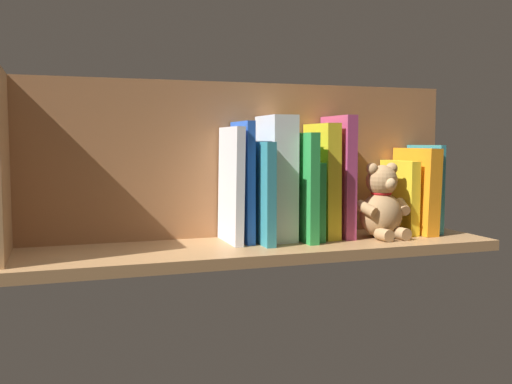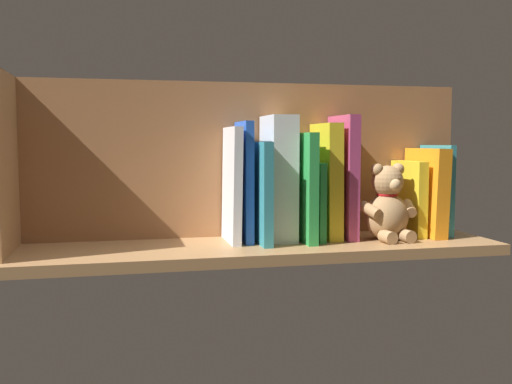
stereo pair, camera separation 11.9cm
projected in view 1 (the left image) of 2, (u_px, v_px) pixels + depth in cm
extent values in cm
cube|color=#A87A4C|center=(256.00, 249.00, 120.53)|extent=(100.48, 26.28, 2.20)
cube|color=#9E683E|center=(240.00, 160.00, 129.27)|extent=(100.48, 1.50, 33.80)
cube|color=teal|center=(425.00, 188.00, 136.21)|extent=(1.29, 13.40, 20.11)
cube|color=orange|center=(415.00, 191.00, 134.35)|extent=(3.68, 15.23, 19.49)
cube|color=yellow|center=(399.00, 197.00, 134.15)|extent=(2.27, 13.38, 16.58)
ellipsoid|color=tan|center=(381.00, 215.00, 127.47)|extent=(10.19, 9.30, 9.92)
sphere|color=tan|center=(382.00, 181.00, 126.83)|extent=(6.82, 6.82, 6.82)
sphere|color=tan|center=(391.00, 169.00, 127.67)|extent=(2.63, 2.63, 2.63)
sphere|color=tan|center=(372.00, 169.00, 125.56)|extent=(2.63, 2.63, 2.63)
sphere|color=tan|center=(390.00, 184.00, 124.25)|extent=(2.63, 2.63, 2.63)
cylinder|color=tan|center=(402.00, 207.00, 128.14)|extent=(3.47, 5.30, 3.67)
cylinder|color=tan|center=(367.00, 209.00, 124.26)|extent=(4.20, 5.40, 3.67)
cylinder|color=tan|center=(401.00, 234.00, 124.88)|extent=(2.98, 3.95, 2.63)
cylinder|color=tan|center=(384.00, 235.00, 123.04)|extent=(2.98, 3.95, 2.63)
torus|color=red|center=(381.00, 193.00, 127.06)|extent=(4.94, 4.94, 0.77)
cube|color=#B23F72|center=(338.00, 176.00, 128.71)|extent=(2.41, 13.32, 26.49)
cube|color=yellow|center=(322.00, 181.00, 127.81)|extent=(3.43, 12.82, 24.82)
cube|color=green|center=(309.00, 200.00, 126.53)|extent=(1.43, 14.04, 16.54)
cube|color=green|center=(300.00, 187.00, 124.43)|extent=(2.04, 16.09, 22.71)
cube|color=white|center=(276.00, 178.00, 124.42)|extent=(5.35, 12.38, 26.35)
cube|color=teal|center=(258.00, 192.00, 121.45)|extent=(1.94, 16.21, 20.85)
cube|color=blue|center=(243.00, 182.00, 122.31)|extent=(1.69, 12.08, 25.07)
cube|color=silver|center=(231.00, 185.00, 120.90)|extent=(2.25, 13.33, 23.92)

